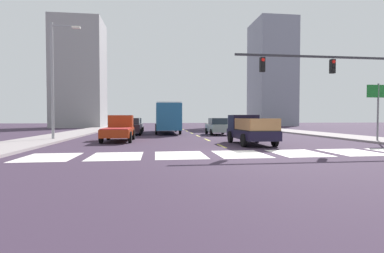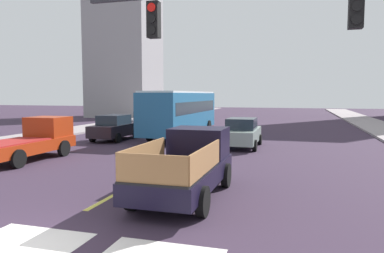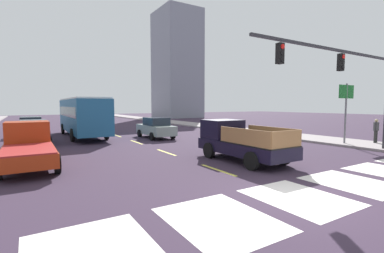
# 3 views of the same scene
# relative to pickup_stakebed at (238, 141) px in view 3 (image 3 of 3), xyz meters

# --- Properties ---
(ground_plane) EXTENTS (160.00, 160.00, 0.00)m
(ground_plane) POSITION_rel_pickup_stakebed_xyz_m (-2.16, -5.22, -0.94)
(ground_plane) COLOR #352739
(sidewalk_right) EXTENTS (3.78, 110.00, 0.15)m
(sidewalk_right) POSITION_rel_pickup_stakebed_xyz_m (10.53, 12.78, -0.86)
(sidewalk_right) COLOR gray
(sidewalk_right) RESTS_ON ground
(crosswalk_stripe_2) EXTENTS (2.35, 2.93, 0.01)m
(crosswalk_stripe_2) POSITION_rel_pickup_stakebed_xyz_m (-5.10, -5.22, -0.93)
(crosswalk_stripe_2) COLOR silver
(crosswalk_stripe_2) RESTS_ON ground
(crosswalk_stripe_3) EXTENTS (2.35, 2.93, 0.01)m
(crosswalk_stripe_3) POSITION_rel_pickup_stakebed_xyz_m (-2.16, -5.22, -0.93)
(crosswalk_stripe_3) COLOR silver
(crosswalk_stripe_3) RESTS_ON ground
(crosswalk_stripe_4) EXTENTS (2.35, 2.93, 0.01)m
(crosswalk_stripe_4) POSITION_rel_pickup_stakebed_xyz_m (0.78, -5.22, -0.93)
(crosswalk_stripe_4) COLOR silver
(crosswalk_stripe_4) RESTS_ON ground
(lane_dash_0) EXTENTS (0.16, 2.40, 0.01)m
(lane_dash_0) POSITION_rel_pickup_stakebed_xyz_m (-2.16, -1.22, -0.93)
(lane_dash_0) COLOR #D4C74D
(lane_dash_0) RESTS_ON ground
(lane_dash_1) EXTENTS (0.16, 2.40, 0.01)m
(lane_dash_1) POSITION_rel_pickup_stakebed_xyz_m (-2.16, 3.78, -0.93)
(lane_dash_1) COLOR #D4C74D
(lane_dash_1) RESTS_ON ground
(lane_dash_2) EXTENTS (0.16, 2.40, 0.01)m
(lane_dash_2) POSITION_rel_pickup_stakebed_xyz_m (-2.16, 8.78, -0.93)
(lane_dash_2) COLOR #D4C74D
(lane_dash_2) RESTS_ON ground
(lane_dash_3) EXTENTS (0.16, 2.40, 0.01)m
(lane_dash_3) POSITION_rel_pickup_stakebed_xyz_m (-2.16, 13.78, -0.93)
(lane_dash_3) COLOR #D4C74D
(lane_dash_3) RESTS_ON ground
(lane_dash_4) EXTENTS (0.16, 2.40, 0.01)m
(lane_dash_4) POSITION_rel_pickup_stakebed_xyz_m (-2.16, 18.78, -0.93)
(lane_dash_4) COLOR #D4C74D
(lane_dash_4) RESTS_ON ground
(lane_dash_5) EXTENTS (0.16, 2.40, 0.01)m
(lane_dash_5) POSITION_rel_pickup_stakebed_xyz_m (-2.16, 23.78, -0.93)
(lane_dash_5) COLOR #D4C74D
(lane_dash_5) RESTS_ON ground
(lane_dash_6) EXTENTS (0.16, 2.40, 0.01)m
(lane_dash_6) POSITION_rel_pickup_stakebed_xyz_m (-2.16, 28.78, -0.93)
(lane_dash_6) COLOR #D4C74D
(lane_dash_6) RESTS_ON ground
(lane_dash_7) EXTENTS (0.16, 2.40, 0.01)m
(lane_dash_7) POSITION_rel_pickup_stakebed_xyz_m (-2.16, 33.78, -0.93)
(lane_dash_7) COLOR #D4C74D
(lane_dash_7) RESTS_ON ground
(pickup_stakebed) EXTENTS (2.18, 5.20, 1.96)m
(pickup_stakebed) POSITION_rel_pickup_stakebed_xyz_m (0.00, 0.00, 0.00)
(pickup_stakebed) COLOR black
(pickup_stakebed) RESTS_ON ground
(pickup_dark) EXTENTS (2.18, 5.20, 1.96)m
(pickup_dark) POSITION_rel_pickup_stakebed_xyz_m (-9.00, 3.79, -0.02)
(pickup_dark) COLOR #A32D0F
(pickup_dark) RESTS_ON ground
(city_bus) EXTENTS (2.72, 10.80, 3.32)m
(city_bus) POSITION_rel_pickup_stakebed_xyz_m (-4.91, 14.46, 1.02)
(city_bus) COLOR #1F5A87
(city_bus) RESTS_ON ground
(sedan_far) EXTENTS (2.02, 4.40, 1.72)m
(sedan_far) POSITION_rel_pickup_stakebed_xyz_m (0.13, 10.43, -0.08)
(sedan_far) COLOR gray
(sedan_far) RESTS_ON ground
(sedan_mid) EXTENTS (2.02, 4.40, 1.72)m
(sedan_mid) POSITION_rel_pickup_stakebed_xyz_m (-8.75, 17.29, -0.08)
(sedan_mid) COLOR gray
(sedan_mid) RESTS_ON ground
(sedan_near_right) EXTENTS (2.02, 4.40, 1.72)m
(sedan_near_right) POSITION_rel_pickup_stakebed_xyz_m (-8.65, 11.35, -0.08)
(sedan_near_right) COLOR black
(sedan_near_right) RESTS_ON ground
(traffic_signal_gantry) EXTENTS (11.05, 0.27, 6.00)m
(traffic_signal_gantry) POSITION_rel_pickup_stakebed_xyz_m (5.58, -2.58, 3.34)
(traffic_signal_gantry) COLOR #2D2D33
(traffic_signal_gantry) RESTS_ON ground
(direction_sign_green) EXTENTS (1.70, 0.12, 4.20)m
(direction_sign_green) POSITION_rel_pickup_stakebed_xyz_m (9.48, -0.07, 2.10)
(direction_sign_green) COLOR slate
(direction_sign_green) RESTS_ON ground
(pedestrian_waiting) EXTENTS (0.53, 0.34, 1.64)m
(pedestrian_waiting) POSITION_rel_pickup_stakebed_xyz_m (11.53, -1.08, 0.18)
(pedestrian_waiting) COLOR #282927
(pedestrian_waiting) RESTS_ON sidewalk_right
(tower_tall_centre) EXTENTS (8.19, 9.69, 23.01)m
(tower_tall_centre) POSITION_rel_pickup_stakebed_xyz_m (19.50, 42.69, 10.57)
(tower_tall_centre) COLOR gray
(tower_tall_centre) RESTS_ON ground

